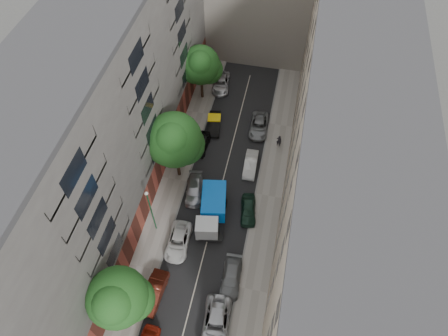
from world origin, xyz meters
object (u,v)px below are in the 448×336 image
(car_left_6, at_px, (221,83))
(pedestrian, at_px, (279,141))
(car_left_4, at_px, (202,144))
(lamp_post, at_px, (150,208))
(tarp_truck, at_px, (212,210))
(car_left_2, at_px, (178,242))
(tree_near, at_px, (119,299))
(tree_far, at_px, (201,67))
(car_left_5, at_px, (214,124))
(car_right_4, at_px, (259,126))
(car_right_2, at_px, (248,210))
(car_left_1, at_px, (154,292))
(car_left_3, at_px, (194,190))
(tree_mid, at_px, (175,142))
(car_right_0, at_px, (216,324))
(car_right_1, at_px, (231,278))
(car_right_3, at_px, (251,164))

(car_left_6, distance_m, pedestrian, 12.91)
(car_left_4, bearing_deg, lamp_post, -97.45)
(tarp_truck, bearing_deg, car_left_2, -134.53)
(tree_near, xyz_separation_m, tree_far, (-0.70, 30.11, -0.83))
(car_left_5, bearing_deg, car_right_4, -0.94)
(pedestrian, bearing_deg, car_right_2, 92.35)
(tarp_truck, relative_size, tree_far, 0.82)
(car_left_1, height_order, car_left_3, car_left_1)
(car_left_4, bearing_deg, tree_far, 105.02)
(car_left_6, height_order, tree_near, tree_near)
(car_left_1, xyz_separation_m, car_left_2, (0.80, 5.60, -0.07))
(tree_mid, bearing_deg, tree_far, 92.11)
(car_right_0, bearing_deg, car_right_4, 85.39)
(tree_far, xyz_separation_m, lamp_post, (-0.09, -20.47, -0.96))
(car_right_1, bearing_deg, car_left_4, 110.26)
(car_left_3, height_order, car_right_3, car_right_3)
(car_left_1, distance_m, car_left_5, 22.41)
(car_left_1, bearing_deg, car_right_0, -10.30)
(car_right_1, relative_size, tree_far, 0.57)
(car_left_1, bearing_deg, tarp_truck, 73.55)
(car_right_0, height_order, tree_mid, tree_mid)
(car_right_2, bearing_deg, pedestrian, 69.69)
(car_right_2, relative_size, tree_far, 0.50)
(tree_mid, xyz_separation_m, lamp_post, (-0.58, -7.23, -1.76))
(car_left_2, bearing_deg, tree_mid, 101.98)
(car_left_6, bearing_deg, tree_near, -99.25)
(car_left_2, distance_m, lamp_post, 4.87)
(car_left_3, xyz_separation_m, car_right_4, (5.60, 11.05, 0.02))
(car_right_0, bearing_deg, car_left_3, 107.54)
(car_left_3, height_order, tree_mid, tree_mid)
(car_left_3, height_order, car_left_4, car_left_4)
(car_left_1, xyz_separation_m, tree_near, (-1.24, -2.79, 5.46))
(lamp_post, bearing_deg, car_right_4, 62.71)
(car_left_1, height_order, tree_mid, tree_mid)
(car_left_2, distance_m, car_right_2, 8.25)
(car_right_4, bearing_deg, car_left_2, -109.73)
(car_left_6, bearing_deg, car_left_1, -97.09)
(car_right_0, xyz_separation_m, pedestrian, (2.81, 22.56, 0.27))
(car_left_4, bearing_deg, car_right_0, -70.38)
(car_left_3, xyz_separation_m, car_left_4, (-0.80, 6.65, 0.02))
(car_left_4, height_order, car_right_2, car_right_2)
(car_left_1, distance_m, car_left_3, 12.18)
(car_right_0, distance_m, car_right_4, 24.80)
(car_left_1, distance_m, car_right_0, 6.60)
(tarp_truck, height_order, car_left_1, tarp_truck)
(car_right_2, distance_m, pedestrian, 10.36)
(car_left_5, relative_size, car_right_2, 1.04)
(car_left_4, relative_size, car_right_3, 0.95)
(pedestrian, bearing_deg, car_right_3, 68.36)
(car_left_5, relative_size, tree_far, 0.52)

